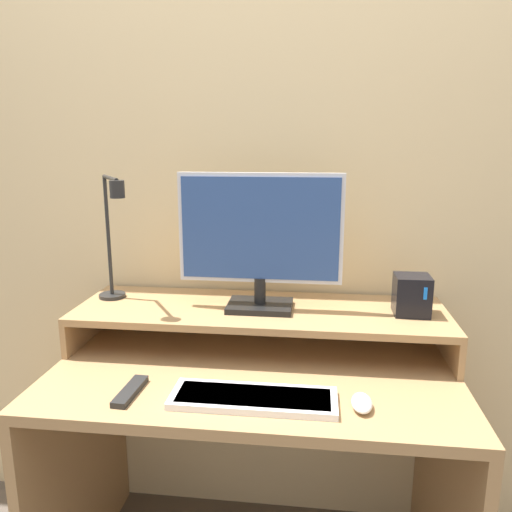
% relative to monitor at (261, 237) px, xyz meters
% --- Properties ---
extents(wall_back, '(6.00, 0.05, 2.50)m').
position_rel_monitor_xyz_m(wall_back, '(-0.00, 0.22, 0.15)').
color(wall_back, beige).
rests_on(wall_back, ground_plane).
extents(desk, '(1.16, 0.68, 0.75)m').
position_rel_monitor_xyz_m(desk, '(-0.00, -0.15, -0.58)').
color(desk, '#A87F51').
rests_on(desk, ground_plane).
extents(monitor_shelf, '(1.16, 0.36, 0.13)m').
position_rel_monitor_xyz_m(monitor_shelf, '(-0.00, 0.01, -0.25)').
color(monitor_shelf, '#A87F51').
rests_on(monitor_shelf, desk).
extents(monitor, '(0.50, 0.15, 0.42)m').
position_rel_monitor_xyz_m(monitor, '(0.00, 0.00, 0.00)').
color(monitor, black).
rests_on(monitor, monitor_shelf).
extents(desk_lamp, '(0.17, 0.23, 0.41)m').
position_rel_monitor_xyz_m(desk_lamp, '(-0.47, -0.01, -0.01)').
color(desk_lamp, black).
rests_on(desk_lamp, monitor_shelf).
extents(router_dock, '(0.10, 0.10, 0.12)m').
position_rel_monitor_xyz_m(router_dock, '(0.46, 0.00, -0.17)').
color(router_dock, black).
rests_on(router_dock, monitor_shelf).
extents(keyboard, '(0.42, 0.14, 0.02)m').
position_rel_monitor_xyz_m(keyboard, '(0.02, -0.35, -0.34)').
color(keyboard, white).
rests_on(keyboard, desk).
extents(mouse, '(0.05, 0.09, 0.03)m').
position_rel_monitor_xyz_m(mouse, '(0.29, -0.35, -0.34)').
color(mouse, white).
rests_on(mouse, desk).
extents(remote_control, '(0.05, 0.16, 0.02)m').
position_rel_monitor_xyz_m(remote_control, '(-0.30, -0.35, -0.35)').
color(remote_control, black).
rests_on(remote_control, desk).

